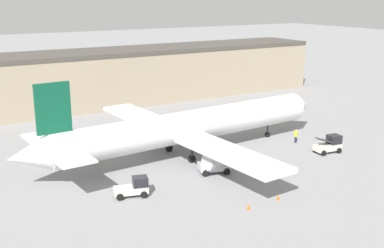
# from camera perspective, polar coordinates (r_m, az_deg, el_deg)

# --- Properties ---
(ground_plane) EXTENTS (400.00, 400.00, 0.00)m
(ground_plane) POSITION_cam_1_polar(r_m,az_deg,el_deg) (59.42, 0.00, -3.58)
(ground_plane) COLOR gray
(terminal_building) EXTENTS (73.73, 11.35, 9.62)m
(terminal_building) POSITION_cam_1_polar(r_m,az_deg,el_deg) (88.42, -7.11, 5.76)
(terminal_building) COLOR gray
(terminal_building) RESTS_ON ground_plane
(airplane) EXTENTS (42.72, 34.08, 10.69)m
(airplane) POSITION_cam_1_polar(r_m,az_deg,el_deg) (57.86, -0.75, -0.39)
(airplane) COLOR silver
(airplane) RESTS_ON ground_plane
(ground_crew_worker) EXTENTS (0.40, 0.40, 1.84)m
(ground_crew_worker) POSITION_cam_1_polar(r_m,az_deg,el_deg) (65.05, 12.20, -1.36)
(ground_crew_worker) COLOR #1E2338
(ground_crew_worker) RESTS_ON ground_plane
(baggage_tug) EXTENTS (3.57, 2.49, 1.91)m
(baggage_tug) POSITION_cam_1_polar(r_m,az_deg,el_deg) (47.55, -6.90, -7.47)
(baggage_tug) COLOR beige
(baggage_tug) RESTS_ON ground_plane
(belt_loader_truck) EXTENTS (3.55, 2.13, 2.16)m
(belt_loader_truck) POSITION_cam_1_polar(r_m,az_deg,el_deg) (62.12, 15.97, -2.35)
(belt_loader_truck) COLOR beige
(belt_loader_truck) RESTS_ON ground_plane
(pushback_tug) EXTENTS (3.82, 2.98, 2.16)m
(pushback_tug) POSITION_cam_1_polar(r_m,az_deg,el_deg) (53.25, 2.96, -4.72)
(pushback_tug) COLOR #B2B2B7
(pushback_tug) RESTS_ON ground_plane
(safety_cone_near) EXTENTS (0.36, 0.36, 0.55)m
(safety_cone_near) POSITION_cam_1_polar(r_m,az_deg,el_deg) (47.34, 10.16, -8.52)
(safety_cone_near) COLOR #EF590F
(safety_cone_near) RESTS_ON ground_plane
(safety_cone_far) EXTENTS (0.36, 0.36, 0.55)m
(safety_cone_far) POSITION_cam_1_polar(r_m,az_deg,el_deg) (44.98, 6.73, -9.69)
(safety_cone_far) COLOR #EF590F
(safety_cone_far) RESTS_ON ground_plane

